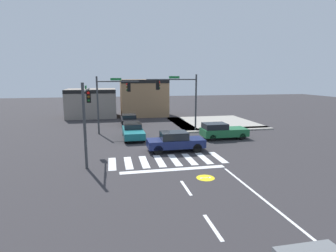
% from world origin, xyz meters
% --- Properties ---
extents(ground_plane, '(120.00, 120.00, 0.00)m').
position_xyz_m(ground_plane, '(0.00, 0.00, 0.00)').
color(ground_plane, '#302D30').
extents(crosswalk_near, '(8.15, 2.86, 0.01)m').
position_xyz_m(crosswalk_near, '(0.00, -4.50, 0.00)').
color(crosswalk_near, silver).
rests_on(crosswalk_near, ground_plane).
extents(lane_markings, '(6.80, 18.75, 0.01)m').
position_xyz_m(lane_markings, '(1.16, -11.43, 0.00)').
color(lane_markings, white).
rests_on(lane_markings, ground_plane).
extents(bike_detector_marking, '(1.08, 1.08, 0.01)m').
position_xyz_m(bike_detector_marking, '(1.51, -8.31, 0.00)').
color(bike_detector_marking, yellow).
rests_on(bike_detector_marking, ground_plane).
extents(curb_corner_northeast, '(10.00, 10.60, 0.15)m').
position_xyz_m(curb_corner_northeast, '(8.49, 9.42, 0.07)').
color(curb_corner_northeast, '#9E998E').
rests_on(curb_corner_northeast, ground_plane).
extents(storefront_row, '(14.52, 5.67, 5.41)m').
position_xyz_m(storefront_row, '(-2.35, 18.67, 2.42)').
color(storefront_row, gray).
rests_on(storefront_row, ground_plane).
extents(traffic_signal_northwest, '(4.30, 0.32, 5.87)m').
position_xyz_m(traffic_signal_northwest, '(-3.65, 5.93, 3.98)').
color(traffic_signal_northwest, '#383A3D').
rests_on(traffic_signal_northwest, ground_plane).
extents(traffic_signal_southwest, '(0.32, 5.23, 5.49)m').
position_xyz_m(traffic_signal_southwest, '(-5.43, -3.11, 3.72)').
color(traffic_signal_southwest, '#383A3D').
rests_on(traffic_signal_southwest, ground_plane).
extents(traffic_signal_northeast, '(5.35, 0.32, 6.07)m').
position_xyz_m(traffic_signal_northeast, '(3.28, 5.23, 4.16)').
color(traffic_signal_northeast, '#383A3D').
rests_on(traffic_signal_northeast, ground_plane).
extents(car_navy, '(4.50, 1.80, 1.55)m').
position_xyz_m(car_navy, '(1.14, -2.11, 0.78)').
color(car_navy, '#141E4C').
rests_on(car_navy, ground_plane).
extents(car_green, '(4.30, 1.94, 1.51)m').
position_xyz_m(car_green, '(6.50, 1.30, 0.76)').
color(car_green, '#1E6638').
rests_on(car_green, ground_plane).
extents(car_teal, '(1.85, 4.61, 1.41)m').
position_xyz_m(car_teal, '(-1.78, 3.15, 0.73)').
color(car_teal, '#196B70').
rests_on(car_teal, ground_plane).
extents(car_black, '(1.87, 4.18, 1.32)m').
position_xyz_m(car_black, '(-1.66, 10.59, 0.68)').
color(car_black, black).
rests_on(car_black, ground_plane).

